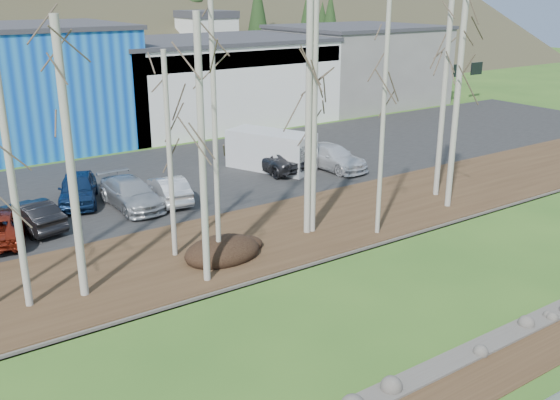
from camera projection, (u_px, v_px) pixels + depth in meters
dirt_strip at (467, 385)px, 17.45m from camera, size 80.00×1.80×0.03m
near_bank_rocks at (440, 368)px, 18.23m from camera, size 80.00×0.80×0.50m
river at (348, 312)px, 21.43m from camera, size 80.00×8.00×0.90m
far_bank_rocks at (281, 270)px, 24.63m from camera, size 80.00×0.80×0.46m
far_bank at (239, 243)px, 27.10m from camera, size 80.00×7.00×0.15m
parking_lot at (143, 184)px, 35.29m from camera, size 80.00×14.00×0.14m
building_white at (210, 80)px, 51.57m from camera, size 18.36×12.24×6.80m
building_grey at (356, 64)px, 60.11m from camera, size 14.28×12.24×7.30m
dirt_mound at (222, 250)px, 25.31m from camera, size 3.25×2.29×0.64m
birch_0 at (13, 189)px, 20.24m from camera, size 0.25×0.25×8.45m
birch_2 at (70, 164)px, 20.81m from camera, size 0.29×0.29×9.67m
birch_3 at (215, 121)px, 23.30m from camera, size 0.20×0.20×11.42m
birch_4 at (202, 154)px, 21.94m from camera, size 0.26×0.26×9.72m
birch_5 at (170, 157)px, 24.37m from camera, size 0.21×0.21×8.28m
birch_6 at (383, 121)px, 26.43m from camera, size 0.20×0.20×10.17m
birch_7 at (314, 122)px, 26.66m from camera, size 0.28×0.28×10.00m
birch_8 at (456, 107)px, 29.91m from camera, size 0.29×0.29×10.07m
birch_9 at (444, 95)px, 31.56m from camera, size 0.27×0.27×10.63m
birch_10 at (308, 123)px, 26.50m from camera, size 0.28×0.28×10.00m
car_1 at (31, 215)px, 28.24m from camera, size 2.33×4.35×1.36m
car_2 at (0, 226)px, 27.00m from camera, size 3.39×5.09×1.30m
car_3 at (131, 193)px, 31.15m from camera, size 2.08×4.94×1.42m
car_4 at (78, 189)px, 31.70m from camera, size 3.25×4.88×1.54m
car_5 at (169, 189)px, 31.98m from camera, size 2.03×4.21×1.33m
car_6 at (275, 158)px, 37.72m from camera, size 2.47×5.20×1.43m
car_7 at (332, 157)px, 37.87m from camera, size 2.50×5.16×1.45m
van_white at (274, 151)px, 37.57m from camera, size 4.10×5.69×2.30m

